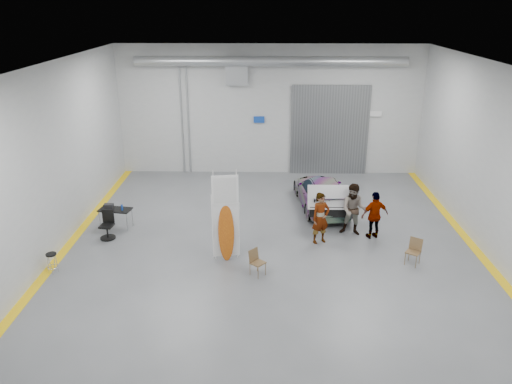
{
  "coord_description": "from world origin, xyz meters",
  "views": [
    {
      "loc": [
        -0.19,
        -14.89,
        7.77
      ],
      "look_at": [
        -0.51,
        1.4,
        1.5
      ],
      "focal_mm": 35.0,
      "sensor_mm": 36.0,
      "label": 1
    }
  ],
  "objects_px": {
    "person_a": "(321,218)",
    "office_chair": "(107,226)",
    "shop_stool": "(52,263)",
    "folding_chair_near": "(258,267)",
    "sedan_car": "(322,192)",
    "person_c": "(375,215)",
    "surfboard_display": "(225,224)",
    "work_table": "(113,209)",
    "folding_chair_far": "(412,257)",
    "person_b": "(354,210)"
  },
  "relations": [
    {
      "from": "shop_stool",
      "to": "work_table",
      "type": "height_order",
      "value": "work_table"
    },
    {
      "from": "person_b",
      "to": "shop_stool",
      "type": "xyz_separation_m",
      "value": [
        -9.55,
        -2.88,
        -0.62
      ]
    },
    {
      "from": "person_c",
      "to": "office_chair",
      "type": "distance_m",
      "value": 9.28
    },
    {
      "from": "person_b",
      "to": "folding_chair_far",
      "type": "bearing_deg",
      "value": -39.78
    },
    {
      "from": "folding_chair_near",
      "to": "office_chair",
      "type": "distance_m",
      "value": 5.8
    },
    {
      "from": "folding_chair_near",
      "to": "work_table",
      "type": "height_order",
      "value": "work_table"
    },
    {
      "from": "person_c",
      "to": "folding_chair_far",
      "type": "xyz_separation_m",
      "value": [
        0.84,
        -1.89,
        -0.59
      ]
    },
    {
      "from": "surfboard_display",
      "to": "shop_stool",
      "type": "xyz_separation_m",
      "value": [
        -5.18,
        -0.95,
        -0.9
      ]
    },
    {
      "from": "shop_stool",
      "to": "office_chair",
      "type": "relative_size",
      "value": 0.65
    },
    {
      "from": "shop_stool",
      "to": "office_chair",
      "type": "distance_m",
      "value": 2.6
    },
    {
      "from": "folding_chair_near",
      "to": "office_chair",
      "type": "bearing_deg",
      "value": 106.92
    },
    {
      "from": "surfboard_display",
      "to": "folding_chair_near",
      "type": "relative_size",
      "value": 3.69
    },
    {
      "from": "person_a",
      "to": "shop_stool",
      "type": "bearing_deg",
      "value": 168.87
    },
    {
      "from": "folding_chair_near",
      "to": "person_c",
      "type": "bearing_deg",
      "value": -15.0
    },
    {
      "from": "person_a",
      "to": "office_chair",
      "type": "height_order",
      "value": "person_a"
    },
    {
      "from": "person_b",
      "to": "folding_chair_near",
      "type": "xyz_separation_m",
      "value": [
        -3.31,
        -2.9,
        -0.69
      ]
    },
    {
      "from": "person_b",
      "to": "person_c",
      "type": "xyz_separation_m",
      "value": [
        0.68,
        -0.27,
        -0.09
      ]
    },
    {
      "from": "person_c",
      "to": "surfboard_display",
      "type": "height_order",
      "value": "surfboard_display"
    },
    {
      "from": "sedan_car",
      "to": "person_a",
      "type": "distance_m",
      "value": 3.16
    },
    {
      "from": "folding_chair_far",
      "to": "office_chair",
      "type": "relative_size",
      "value": 0.86
    },
    {
      "from": "office_chair",
      "to": "shop_stool",
      "type": "bearing_deg",
      "value": -106.08
    },
    {
      "from": "office_chair",
      "to": "person_c",
      "type": "bearing_deg",
      "value": 7.18
    },
    {
      "from": "person_b",
      "to": "surfboard_display",
      "type": "xyz_separation_m",
      "value": [
        -4.37,
        -1.93,
        0.28
      ]
    },
    {
      "from": "folding_chair_far",
      "to": "office_chair",
      "type": "xyz_separation_m",
      "value": [
        -10.11,
        1.68,
        0.17
      ]
    },
    {
      "from": "surfboard_display",
      "to": "person_a",
      "type": "bearing_deg",
      "value": 12.58
    },
    {
      "from": "person_c",
      "to": "work_table",
      "type": "xyz_separation_m",
      "value": [
        -9.27,
        0.67,
        -0.13
      ]
    },
    {
      "from": "folding_chair_far",
      "to": "work_table",
      "type": "distance_m",
      "value": 10.45
    },
    {
      "from": "person_c",
      "to": "work_table",
      "type": "distance_m",
      "value": 9.3
    },
    {
      "from": "sedan_car",
      "to": "person_b",
      "type": "distance_m",
      "value": 2.62
    },
    {
      "from": "person_b",
      "to": "surfboard_display",
      "type": "bearing_deg",
      "value": -141.26
    },
    {
      "from": "person_b",
      "to": "person_a",
      "type": "bearing_deg",
      "value": -136.71
    },
    {
      "from": "person_b",
      "to": "person_c",
      "type": "relative_size",
      "value": 1.1
    },
    {
      "from": "shop_stool",
      "to": "work_table",
      "type": "relative_size",
      "value": 0.53
    },
    {
      "from": "person_b",
      "to": "person_c",
      "type": "height_order",
      "value": "person_b"
    },
    {
      "from": "sedan_car",
      "to": "person_b",
      "type": "relative_size",
      "value": 2.3
    },
    {
      "from": "sedan_car",
      "to": "work_table",
      "type": "distance_m",
      "value": 8.02
    },
    {
      "from": "sedan_car",
      "to": "person_c",
      "type": "distance_m",
      "value": 3.13
    },
    {
      "from": "person_a",
      "to": "folding_chair_near",
      "type": "bearing_deg",
      "value": -159.06
    },
    {
      "from": "person_a",
      "to": "folding_chair_far",
      "type": "distance_m",
      "value": 3.2
    },
    {
      "from": "person_a",
      "to": "surfboard_display",
      "type": "relative_size",
      "value": 0.6
    },
    {
      "from": "sedan_car",
      "to": "office_chair",
      "type": "distance_m",
      "value": 8.28
    },
    {
      "from": "person_b",
      "to": "shop_stool",
      "type": "distance_m",
      "value": 10.0
    },
    {
      "from": "person_c",
      "to": "surfboard_display",
      "type": "bearing_deg",
      "value": 1.65
    },
    {
      "from": "person_b",
      "to": "work_table",
      "type": "relative_size",
      "value": 1.54
    },
    {
      "from": "person_a",
      "to": "work_table",
      "type": "distance_m",
      "value": 7.44
    },
    {
      "from": "folding_chair_near",
      "to": "office_chair",
      "type": "height_order",
      "value": "office_chair"
    },
    {
      "from": "person_a",
      "to": "office_chair",
      "type": "bearing_deg",
      "value": 152.5
    },
    {
      "from": "person_a",
      "to": "surfboard_display",
      "type": "height_order",
      "value": "surfboard_display"
    },
    {
      "from": "folding_chair_near",
      "to": "folding_chair_far",
      "type": "distance_m",
      "value": 4.9
    },
    {
      "from": "person_a",
      "to": "sedan_car",
      "type": "bearing_deg",
      "value": 57.0
    }
  ]
}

